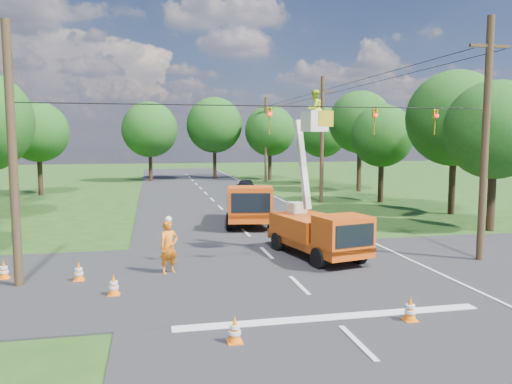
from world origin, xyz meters
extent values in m
plane|color=#1E4414|center=(0.00, 20.00, 0.00)|extent=(140.00, 140.00, 0.00)
cube|color=black|center=(0.00, 20.00, 0.00)|extent=(12.00, 100.00, 0.06)
cube|color=black|center=(0.00, 2.00, 0.00)|extent=(56.00, 10.00, 0.07)
cube|color=silver|center=(0.00, -3.20, 0.00)|extent=(9.00, 0.45, 0.02)
cube|color=silver|center=(5.60, 20.00, 0.00)|extent=(0.12, 90.00, 0.02)
cube|color=#C1490D|center=(1.98, 4.02, 0.66)|extent=(3.20, 5.82, 0.41)
cube|color=#C1490D|center=(2.42, 2.10, 1.38)|extent=(2.32, 1.97, 1.38)
cube|color=black|center=(2.59, 1.34, 1.42)|extent=(1.71, 0.44, 0.87)
cube|color=#C1490D|center=(1.82, 4.74, 1.24)|extent=(2.86, 3.79, 0.92)
cylinder|color=black|center=(1.43, 2.11, 0.42)|extent=(0.47, 0.89, 0.84)
cylinder|color=black|center=(3.31, 2.54, 0.42)|extent=(0.47, 0.89, 0.84)
cylinder|color=black|center=(0.65, 5.51, 0.42)|extent=(0.47, 0.89, 0.84)
cylinder|color=black|center=(2.53, 5.94, 0.42)|extent=(0.47, 0.89, 0.84)
cube|color=silver|center=(1.59, 5.72, 1.93)|extent=(0.82, 0.82, 0.50)
cube|color=silver|center=(1.70, 5.23, 3.95)|extent=(0.52, 1.25, 3.98)
cube|color=silver|center=(1.92, 4.29, 5.83)|extent=(1.04, 1.04, 0.87)
imported|color=#C6E526|center=(1.92, 4.29, 6.34)|extent=(1.01, 0.93, 1.66)
cube|color=#C1490D|center=(0.79, 12.88, 0.79)|extent=(3.52, 6.90, 0.49)
cube|color=#C1490D|center=(0.38, 10.56, 1.64)|extent=(2.70, 2.25, 1.64)
cube|color=black|center=(0.21, 9.64, 1.70)|extent=(2.06, 0.43, 1.04)
cube|color=#C1490D|center=(0.94, 13.74, 1.48)|extent=(3.24, 4.44, 1.10)
cylinder|color=black|center=(-0.71, 11.03, 0.50)|extent=(0.52, 1.05, 1.01)
cylinder|color=black|center=(1.56, 10.63, 0.50)|extent=(0.52, 1.05, 1.01)
cylinder|color=black|center=(0.02, 15.13, 0.50)|extent=(0.52, 1.05, 1.01)
cylinder|color=black|center=(2.28, 14.73, 0.50)|extent=(0.52, 1.05, 1.01)
imported|color=orange|center=(-4.34, 2.60, 1.03)|extent=(0.89, 0.78, 2.06)
imported|color=black|center=(3.69, 29.73, 0.66)|extent=(2.56, 4.15, 1.32)
cone|color=orange|center=(-2.99, -4.34, 0.38)|extent=(0.36, 0.36, 0.70)
cube|color=orange|center=(-2.99, -4.34, 0.04)|extent=(0.38, 0.38, 0.04)
cylinder|color=white|center=(-2.99, -4.34, 0.44)|extent=(0.26, 0.26, 0.09)
cylinder|color=white|center=(-2.99, -4.34, 0.29)|extent=(0.31, 0.31, 0.09)
cone|color=orange|center=(2.06, -3.85, 0.38)|extent=(0.36, 0.36, 0.70)
cube|color=orange|center=(2.06, -3.85, 0.04)|extent=(0.38, 0.38, 0.04)
cylinder|color=white|center=(2.06, -3.85, 0.44)|extent=(0.26, 0.26, 0.09)
cylinder|color=white|center=(2.06, -3.85, 0.29)|extent=(0.31, 0.31, 0.09)
cone|color=orange|center=(1.71, 6.83, 0.38)|extent=(0.36, 0.36, 0.70)
cube|color=orange|center=(1.71, 6.83, 0.04)|extent=(0.38, 0.38, 0.04)
cylinder|color=white|center=(1.71, 6.83, 0.44)|extent=(0.26, 0.26, 0.09)
cylinder|color=white|center=(1.71, 6.83, 0.29)|extent=(0.31, 0.31, 0.09)
cone|color=orange|center=(2.98, 10.57, 0.38)|extent=(0.36, 0.36, 0.70)
cube|color=orange|center=(2.98, 10.57, 0.04)|extent=(0.38, 0.38, 0.04)
cylinder|color=white|center=(2.98, 10.57, 0.44)|extent=(0.26, 0.26, 0.09)
cylinder|color=white|center=(2.98, 10.57, 0.29)|extent=(0.31, 0.31, 0.09)
cone|color=orange|center=(-6.21, 0.23, 0.38)|extent=(0.36, 0.36, 0.70)
cube|color=orange|center=(-6.21, 0.23, 0.04)|extent=(0.38, 0.38, 0.04)
cylinder|color=white|center=(-6.21, 0.23, 0.44)|extent=(0.26, 0.26, 0.09)
cylinder|color=white|center=(-6.21, 0.23, 0.29)|extent=(0.31, 0.31, 0.09)
cone|color=orange|center=(-7.55, 2.21, 0.38)|extent=(0.36, 0.36, 0.70)
cube|color=orange|center=(-7.55, 2.21, 0.04)|extent=(0.38, 0.38, 0.04)
cylinder|color=white|center=(-7.55, 2.21, 0.44)|extent=(0.26, 0.26, 0.09)
cylinder|color=white|center=(-7.55, 2.21, 0.29)|extent=(0.31, 0.31, 0.09)
cone|color=orange|center=(-10.25, 3.03, 0.38)|extent=(0.36, 0.36, 0.70)
cube|color=orange|center=(-10.25, 3.03, 0.04)|extent=(0.38, 0.38, 0.04)
cylinder|color=white|center=(-10.25, 3.03, 0.44)|extent=(0.26, 0.26, 0.09)
cylinder|color=white|center=(-10.25, 3.03, 0.29)|extent=(0.31, 0.31, 0.09)
cone|color=orange|center=(4.46, 16.16, 0.38)|extent=(0.36, 0.36, 0.70)
cube|color=orange|center=(4.46, 16.16, 0.04)|extent=(0.38, 0.38, 0.04)
cylinder|color=white|center=(4.46, 16.16, 0.44)|extent=(0.26, 0.26, 0.09)
cylinder|color=white|center=(4.46, 16.16, 0.29)|extent=(0.31, 0.31, 0.09)
cylinder|color=#4C3823|center=(8.50, 2.00, 5.00)|extent=(0.30, 0.30, 10.00)
cube|color=#4C3823|center=(8.50, 2.00, 8.80)|extent=(1.80, 0.12, 0.12)
cylinder|color=#4C3823|center=(8.50, 22.00, 5.00)|extent=(0.30, 0.30, 10.00)
cube|color=#4C3823|center=(8.50, 22.00, 8.80)|extent=(1.80, 0.12, 0.12)
cylinder|color=#4C3823|center=(8.50, 42.00, 5.00)|extent=(0.30, 0.30, 10.00)
cube|color=#4C3823|center=(8.50, 42.00, 8.80)|extent=(1.80, 0.12, 0.12)
cylinder|color=#4C3823|center=(-9.50, 2.00, 4.50)|extent=(0.30, 0.30, 9.00)
cylinder|color=black|center=(-0.50, 2.00, 6.30)|extent=(18.00, 0.04, 0.04)
cube|color=gold|center=(1.60, 2.00, 5.85)|extent=(0.60, 0.05, 0.60)
imported|color=gold|center=(-0.60, 2.00, 5.75)|extent=(0.16, 0.20, 1.00)
sphere|color=#FF0C0C|center=(-0.60, 1.88, 6.00)|extent=(0.14, 0.14, 0.14)
imported|color=gold|center=(3.60, 2.00, 5.75)|extent=(0.16, 0.20, 1.00)
sphere|color=#FF0C0C|center=(3.60, 1.88, 6.00)|extent=(0.14, 0.14, 0.14)
imported|color=gold|center=(6.20, 2.00, 5.75)|extent=(0.16, 0.20, 1.00)
sphere|color=#FF0C0C|center=(6.20, 1.88, 6.00)|extent=(0.14, 0.14, 0.14)
cylinder|color=#382616|center=(-14.80, 32.00, 2.02)|extent=(0.44, 0.44, 4.05)
sphere|color=#1A4412|center=(-14.80, 32.00, 5.70)|extent=(5.40, 5.40, 5.40)
cylinder|color=#382616|center=(13.50, 8.00, 1.98)|extent=(0.44, 0.44, 3.96)
sphere|color=#1A4412|center=(13.50, 8.00, 5.58)|extent=(5.40, 5.40, 5.40)
cylinder|color=#382616|center=(15.00, 14.00, 2.29)|extent=(0.44, 0.44, 4.58)
sphere|color=#1A4412|center=(15.00, 14.00, 6.45)|extent=(6.40, 6.40, 6.40)
cylinder|color=#382616|center=(13.20, 21.00, 1.89)|extent=(0.44, 0.44, 3.78)
sphere|color=#1A4412|center=(13.20, 21.00, 5.33)|extent=(5.00, 5.00, 5.00)
cylinder|color=#382616|center=(14.80, 29.00, 2.38)|extent=(0.44, 0.44, 4.75)
sphere|color=#1A4412|center=(14.80, 29.00, 6.70)|extent=(6.00, 6.00, 6.00)
cylinder|color=#382616|center=(13.80, 37.00, 2.07)|extent=(0.44, 0.44, 4.14)
sphere|color=#1A4412|center=(13.80, 37.00, 5.83)|extent=(5.60, 5.60, 5.60)
cylinder|color=#382616|center=(-5.00, 45.00, 2.20)|extent=(0.44, 0.44, 4.40)
sphere|color=#1A4412|center=(-5.00, 45.00, 6.20)|extent=(6.60, 6.60, 6.60)
cylinder|color=#382616|center=(3.00, 47.00, 2.42)|extent=(0.44, 0.44, 4.84)
sphere|color=#1A4412|center=(3.00, 47.00, 6.82)|extent=(7.00, 7.00, 7.00)
cylinder|color=#382616|center=(9.50, 44.00, 2.16)|extent=(0.44, 0.44, 4.31)
sphere|color=#1A4412|center=(9.50, 44.00, 6.08)|extent=(6.20, 6.20, 6.20)
camera|label=1|loc=(-4.94, -16.15, 5.09)|focal=35.00mm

